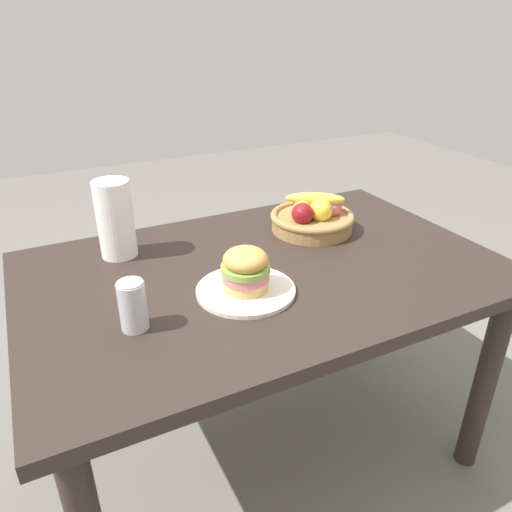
{
  "coord_description": "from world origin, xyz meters",
  "views": [
    {
      "loc": [
        -0.59,
        -1.12,
        1.42
      ],
      "look_at": [
        -0.05,
        -0.03,
        0.81
      ],
      "focal_mm": 33.68,
      "sensor_mm": 36.0,
      "label": 1
    }
  ],
  "objects_px": {
    "plate": "(246,290)",
    "soda_can": "(133,306)",
    "fruit_basket": "(313,217)",
    "paper_towel_roll": "(115,219)",
    "sandwich": "(246,269)"
  },
  "relations": [
    {
      "from": "fruit_basket",
      "to": "paper_towel_roll",
      "type": "bearing_deg",
      "value": 171.09
    },
    {
      "from": "sandwich",
      "to": "paper_towel_roll",
      "type": "bearing_deg",
      "value": 123.72
    },
    {
      "from": "soda_can",
      "to": "plate",
      "type": "bearing_deg",
      "value": 5.91
    },
    {
      "from": "plate",
      "to": "paper_towel_roll",
      "type": "height_order",
      "value": "paper_towel_roll"
    },
    {
      "from": "sandwich",
      "to": "soda_can",
      "type": "distance_m",
      "value": 0.31
    },
    {
      "from": "soda_can",
      "to": "paper_towel_roll",
      "type": "xyz_separation_m",
      "value": [
        0.05,
        0.41,
        0.06
      ]
    },
    {
      "from": "plate",
      "to": "paper_towel_roll",
      "type": "bearing_deg",
      "value": 123.72
    },
    {
      "from": "fruit_basket",
      "to": "paper_towel_roll",
      "type": "xyz_separation_m",
      "value": [
        -0.65,
        0.1,
        0.07
      ]
    },
    {
      "from": "plate",
      "to": "soda_can",
      "type": "bearing_deg",
      "value": -174.09
    },
    {
      "from": "plate",
      "to": "soda_can",
      "type": "distance_m",
      "value": 0.31
    },
    {
      "from": "sandwich",
      "to": "soda_can",
      "type": "relative_size",
      "value": 1.04
    },
    {
      "from": "sandwich",
      "to": "fruit_basket",
      "type": "distance_m",
      "value": 0.48
    },
    {
      "from": "paper_towel_roll",
      "to": "soda_can",
      "type": "bearing_deg",
      "value": -97.34
    },
    {
      "from": "plate",
      "to": "soda_can",
      "type": "xyz_separation_m",
      "value": [
        -0.31,
        -0.03,
        0.06
      ]
    },
    {
      "from": "soda_can",
      "to": "fruit_basket",
      "type": "height_order",
      "value": "fruit_basket"
    }
  ]
}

